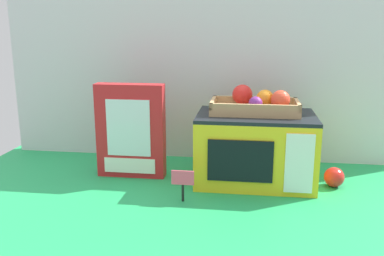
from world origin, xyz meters
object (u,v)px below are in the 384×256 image
Objects in this scene: cookie_set_box at (131,131)px; price_sign at (183,181)px; toy_microwave at (255,148)px; loose_toy_apple at (334,177)px; food_groups_crate at (257,104)px.

cookie_set_box is 0.32m from price_sign.
cookie_set_box is (-0.44, -0.00, 0.05)m from toy_microwave.
toy_microwave is 1.19× the size of cookie_set_box.
loose_toy_apple is at bearing 21.43° from price_sign.
food_groups_crate reaches higher than loose_toy_apple.
price_sign is at bearing -158.57° from loose_toy_apple.
food_groups_crate is at bearing 90.87° from toy_microwave.
toy_microwave is at bearing -89.13° from food_groups_crate.
toy_microwave is 0.44m from cookie_set_box.
price_sign reaches higher than loose_toy_apple.
price_sign is (-0.22, -0.21, -0.05)m from toy_microwave.
toy_microwave is 0.28m from loose_toy_apple.
cookie_set_box is 0.72m from loose_toy_apple.
food_groups_crate reaches higher than toy_microwave.
price_sign is 1.49× the size of loose_toy_apple.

